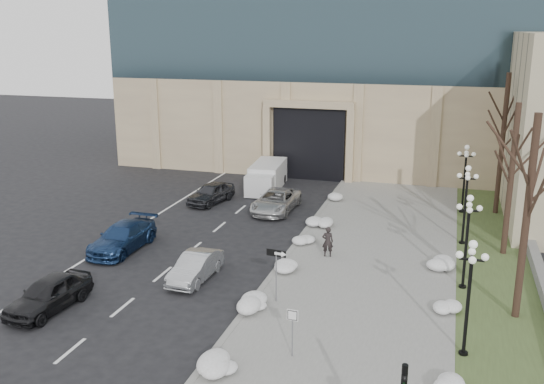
{
  "coord_description": "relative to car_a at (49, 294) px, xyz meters",
  "views": [
    {
      "loc": [
        7.22,
        -16.14,
        12.27
      ],
      "look_at": [
        -2.04,
        14.78,
        3.5
      ],
      "focal_mm": 40.0,
      "sensor_mm": 36.0,
      "label": 1
    }
  ],
  "objects": [
    {
      "name": "snow_clump_i",
      "position": [
        17.25,
        4.34,
        -0.46
      ],
      "size": [
        1.1,
        1.6,
        0.36
      ],
      "primitive_type": "ellipsoid",
      "color": "white",
      "rests_on": "sidewalk"
    },
    {
      "name": "one_way_sign",
      "position": [
        9.75,
        3.48,
        1.41
      ],
      "size": [
        0.98,
        0.28,
        2.63
      ],
      "rotation": [
        0.0,
        0.0,
        -0.11
      ],
      "color": "slate",
      "rests_on": "ground"
    },
    {
      "name": "box_truck",
      "position": [
        3.12,
        22.99,
        0.2
      ],
      "size": [
        2.71,
        6.42,
        1.99
      ],
      "rotation": [
        0.0,
        0.0,
        0.09
      ],
      "color": "silver",
      "rests_on": "ground"
    },
    {
      "name": "lamppost_a",
      "position": [
        17.82,
        1.11,
        2.31
      ],
      "size": [
        1.18,
        1.18,
        4.76
      ],
      "color": "black",
      "rests_on": "ground"
    },
    {
      "name": "tree_mid",
      "position": [
        20.02,
        13.11,
        4.74
      ],
      "size": [
        3.2,
        3.2,
        8.5
      ],
      "color": "black",
      "rests_on": "ground"
    },
    {
      "name": "snow_clump_e",
      "position": [
        8.78,
        11.53,
        -0.46
      ],
      "size": [
        1.1,
        1.6,
        0.36
      ],
      "primitive_type": "ellipsoid",
      "color": "white",
      "rests_on": "sidewalk"
    },
    {
      "name": "car_c",
      "position": [
        -0.74,
        7.69,
        -0.0
      ],
      "size": [
        2.26,
        5.3,
        1.52
      ],
      "primitive_type": "imported",
      "rotation": [
        0.0,
        0.0,
        -0.02
      ],
      "color": "navy",
      "rests_on": "ground"
    },
    {
      "name": "car_d",
      "position": [
        5.51,
        17.44,
        -0.02
      ],
      "size": [
        2.62,
        5.42,
        1.49
      ],
      "primitive_type": "imported",
      "rotation": [
        0.0,
        0.0,
        -0.03
      ],
      "color": "#B5B5B5",
      "rests_on": "ground"
    },
    {
      "name": "snow_clump_d",
      "position": [
        9.22,
        6.95,
        -0.46
      ],
      "size": [
        1.1,
        1.6,
        0.36
      ],
      "primitive_type": "ellipsoid",
      "color": "white",
      "rests_on": "sidewalk"
    },
    {
      "name": "lamppost_b",
      "position": [
        17.82,
        7.61,
        2.31
      ],
      "size": [
        1.18,
        1.18,
        4.76
      ],
      "color": "black",
      "rests_on": "ground"
    },
    {
      "name": "grass_strip",
      "position": [
        19.52,
        9.11,
        -0.71
      ],
      "size": [
        4.0,
        40.0,
        0.1
      ],
      "primitive_type": "cube",
      "color": "#3C4C26",
      "rests_on": "ground"
    },
    {
      "name": "lamppost_d",
      "position": [
        17.82,
        20.61,
        2.31
      ],
      "size": [
        1.18,
        1.18,
        4.76
      ],
      "color": "black",
      "rests_on": "ground"
    },
    {
      "name": "tree_far",
      "position": [
        20.02,
        21.11,
        5.39
      ],
      "size": [
        3.2,
        3.2,
        9.5
      ],
      "color": "black",
      "rests_on": "ground"
    },
    {
      "name": "snow_clump_j",
      "position": [
        16.94,
        9.75,
        -0.46
      ],
      "size": [
        1.1,
        1.6,
        0.36
      ],
      "primitive_type": "ellipsoid",
      "color": "white",
      "rests_on": "sidewalk"
    },
    {
      "name": "snow_clump_f",
      "position": [
        9.21,
        15.22,
        -0.46
      ],
      "size": [
        1.1,
        1.6,
        0.36
      ],
      "primitive_type": "ellipsoid",
      "color": "white",
      "rests_on": "sidewalk"
    },
    {
      "name": "lamppost_c",
      "position": [
        17.82,
        14.11,
        2.31
      ],
      "size": [
        1.18,
        1.18,
        4.76
      ],
      "color": "black",
      "rests_on": "ground"
    },
    {
      "name": "sidewalk",
      "position": [
        13.02,
        9.11,
        -0.7
      ],
      "size": [
        9.0,
        40.0,
        0.12
      ],
      "primitive_type": "cube",
      "color": "gray",
      "rests_on": "ground"
    },
    {
      "name": "stone_wall",
      "position": [
        21.52,
        11.11,
        -0.41
      ],
      "size": [
        0.5,
        30.0,
        0.7
      ],
      "primitive_type": "cube",
      "color": "gray",
      "rests_on": "ground"
    },
    {
      "name": "keep_sign",
      "position": [
        11.53,
        -0.95,
        0.75
      ],
      "size": [
        0.44,
        0.08,
        2.06
      ],
      "rotation": [
        0.0,
        0.0,
        -0.07
      ],
      "color": "slate",
      "rests_on": "ground"
    },
    {
      "name": "snow_clump_g",
      "position": [
        8.83,
        20.46,
        -0.46
      ],
      "size": [
        1.1,
        1.6,
        0.36
      ],
      "primitive_type": "ellipsoid",
      "color": "white",
      "rests_on": "sidewalk"
    },
    {
      "name": "car_e",
      "position": [
        0.42,
        18.09,
        -0.02
      ],
      "size": [
        2.65,
        4.63,
        1.48
      ],
      "primitive_type": "imported",
      "rotation": [
        0.0,
        0.0,
        -0.22
      ],
      "color": "#2E2F34",
      "rests_on": "ground"
    },
    {
      "name": "pedestrian",
      "position": [
        10.7,
        9.78,
        0.2
      ],
      "size": [
        0.7,
        0.55,
        1.7
      ],
      "primitive_type": "imported",
      "rotation": [
        0.0,
        0.0,
        3.4
      ],
      "color": "black",
      "rests_on": "sidewalk"
    },
    {
      "name": "car_a",
      "position": [
        0.0,
        0.0,
        0.0
      ],
      "size": [
        2.22,
        4.64,
        1.53
      ],
      "primitive_type": "imported",
      "rotation": [
        0.0,
        0.0,
        -0.09
      ],
      "color": "black",
      "rests_on": "ground"
    },
    {
      "name": "tree_near",
      "position": [
        20.02,
        5.11,
        5.06
      ],
      "size": [
        3.2,
        3.2,
        9.0
      ],
      "color": "black",
      "rests_on": "ground"
    },
    {
      "name": "car_b",
      "position": [
        4.94,
        4.98,
        -0.09
      ],
      "size": [
        1.57,
        4.14,
        1.35
      ],
      "primitive_type": "imported",
      "rotation": [
        0.0,
        0.0,
        -0.03
      ],
      "color": "#9FA2A6",
      "rests_on": "ground"
    },
    {
      "name": "snow_clump_c",
      "position": [
        8.64,
        2.38,
        -0.46
      ],
      "size": [
        1.1,
        1.6,
        0.36
      ],
      "primitive_type": "ellipsoid",
      "color": "white",
      "rests_on": "sidewalk"
    },
    {
      "name": "snow_clump_b",
      "position": [
        9.21,
        -2.57,
        -0.46
      ],
      "size": [
        1.1,
        1.6,
        0.36
      ],
      "primitive_type": "ellipsoid",
      "color": "white",
      "rests_on": "sidewalk"
    },
    {
      "name": "curb",
      "position": [
        8.52,
        9.11,
        -0.69
      ],
      "size": [
        0.3,
        40.0,
        0.14
      ],
      "primitive_type": "cube",
      "color": "gray",
      "rests_on": "ground"
    }
  ]
}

